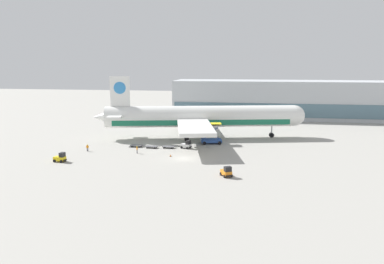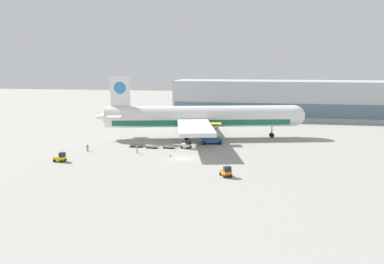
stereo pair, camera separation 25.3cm
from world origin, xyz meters
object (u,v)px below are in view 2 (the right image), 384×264
baggage_dolly_second (152,146)px  traffic_cone_near (170,155)px  baggage_tug_foreground (226,172)px  baggage_dolly_lead (136,145)px  scissor_lift_loader (211,136)px  baggage_dolly_third (168,147)px  airplane_main (198,117)px  baggage_tug_mid (60,158)px  baggage_tug_far (187,145)px  ground_crew_far (137,149)px  ground_crew_near (88,147)px

baggage_dolly_second → traffic_cone_near: size_ratio=5.69×
baggage_tug_foreground → baggage_dolly_lead: (-23.84, 20.87, -0.49)m
scissor_lift_loader → baggage_dolly_third: size_ratio=1.54×
airplane_main → baggage_dolly_lead: airplane_main is taller
baggage_dolly_second → airplane_main: bearing=57.9°
baggage_tug_mid → baggage_dolly_second: (15.39, 15.76, -0.49)m
baggage_tug_far → traffic_cone_near: baggage_tug_far is taller
baggage_dolly_lead → ground_crew_far: 6.77m
baggage_dolly_second → ground_crew_far: bearing=-105.0°
baggage_tug_foreground → ground_crew_far: baggage_tug_foreground is taller
baggage_tug_foreground → baggage_dolly_second: 28.49m
baggage_dolly_third → ground_crew_near: 19.14m
baggage_tug_foreground → ground_crew_far: (-21.63, 14.50, 0.15)m
baggage_tug_far → airplane_main: bearing=105.4°
baggage_tug_mid → ground_crew_far: baggage_tug_mid is taller
ground_crew_far → airplane_main: bearing=123.2°
baggage_tug_mid → traffic_cone_near: size_ratio=3.88×
scissor_lift_loader → baggage_tug_mid: (-29.20, -23.29, -1.15)m
baggage_tug_far → baggage_dolly_third: (-4.40, -0.46, -0.49)m
ground_crew_near → traffic_cone_near: ground_crew_near is taller
airplane_main → baggage_dolly_lead: (-13.42, -13.57, -5.45)m
baggage_tug_mid → ground_crew_far: (13.59, 9.83, 0.15)m
airplane_main → baggage_tug_foreground: (10.41, -34.44, -4.96)m
baggage_dolly_second → baggage_dolly_third: 4.14m
baggage_tug_foreground → baggage_tug_mid: 35.53m
scissor_lift_loader → baggage_dolly_second: bearing=-164.3°
scissor_lift_loader → baggage_dolly_lead: size_ratio=1.54×
baggage_dolly_third → ground_crew_near: size_ratio=2.23×
baggage_dolly_second → baggage_dolly_third: (4.10, 0.51, 0.00)m
ground_crew_near → baggage_tug_mid: bearing=68.4°
baggage_tug_foreground → baggage_dolly_third: 26.21m
baggage_tug_foreground → baggage_dolly_third: (-15.73, 20.95, -0.49)m
baggage_tug_foreground → ground_crew_far: bearing=-153.0°
baggage_tug_mid → baggage_dolly_third: 25.40m
baggage_tug_foreground → baggage_dolly_lead: baggage_tug_foreground is taller
baggage_tug_foreground → baggage_tug_far: 24.22m
airplane_main → baggage_dolly_second: bearing=-136.8°
scissor_lift_loader → traffic_cone_near: bearing=-128.9°
baggage_dolly_lead → scissor_lift_loader: bearing=23.5°
baggage_dolly_lead → baggage_tug_foreground: bearing=-39.4°
baggage_dolly_third → traffic_cone_near: 8.43m
baggage_dolly_second → baggage_tug_far: bearing=8.3°
baggage_tug_far → ground_crew_far: (-10.30, -6.91, 0.15)m
airplane_main → ground_crew_near: (-23.36, -19.84, -4.87)m
scissor_lift_loader → baggage_tug_foreground: bearing=-90.7°
baggage_tug_foreground → traffic_cone_near: (-13.39, 12.86, -0.56)m
airplane_main → ground_crew_near: bearing=-152.5°
baggage_tug_far → ground_crew_near: bearing=-143.7°
baggage_dolly_second → baggage_tug_foreground: bearing=-44.1°
baggage_tug_foreground → scissor_lift_loader: bearing=163.0°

